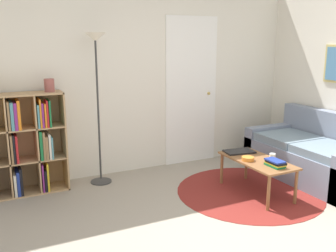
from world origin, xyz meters
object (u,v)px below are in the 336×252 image
object	(u,v)px
bowl	(248,159)
vase_on_shelf	(49,85)
coffee_table	(257,163)
cup	(272,157)
couch	(315,156)
laptop	(239,152)
floor_lamp	(96,66)
bookshelf	(18,144)

from	to	relation	value
bowl	vase_on_shelf	world-z (taller)	vase_on_shelf
coffee_table	cup	world-z (taller)	cup
couch	laptop	xyz separation A→B (m)	(-1.05, 0.23, 0.14)
floor_lamp	laptop	world-z (taller)	floor_lamp
bowl	vase_on_shelf	xyz separation A→B (m)	(-1.95, 1.20, 0.81)
couch	vase_on_shelf	xyz separation A→B (m)	(-3.10, 1.12, 0.97)
floor_lamp	coffee_table	xyz separation A→B (m)	(1.53, -1.14, -1.10)
bookshelf	laptop	world-z (taller)	bookshelf
couch	vase_on_shelf	bearing A→B (deg)	160.19
bookshelf	coffee_table	distance (m)	2.75
floor_lamp	vase_on_shelf	size ratio (longest dim) A/B	12.22
bowl	vase_on_shelf	size ratio (longest dim) A/B	0.94
coffee_table	couch	bearing A→B (deg)	5.37
bowl	cup	world-z (taller)	cup
bookshelf	coffee_table	world-z (taller)	bookshelf
couch	coffee_table	world-z (taller)	couch
couch	coffee_table	bearing A→B (deg)	-174.63
couch	coffee_table	xyz separation A→B (m)	(-1.03, -0.10, 0.08)
bookshelf	floor_lamp	size ratio (longest dim) A/B	0.64
bowl	cup	distance (m)	0.28
bookshelf	bowl	world-z (taller)	bookshelf
bookshelf	coffee_table	xyz separation A→B (m)	(2.45, -1.22, -0.23)
bookshelf	vase_on_shelf	world-z (taller)	vase_on_shelf
bowl	cup	size ratio (longest dim) A/B	1.85
cup	floor_lamp	bearing A→B (deg)	143.50
bookshelf	bowl	bearing A→B (deg)	-27.25
vase_on_shelf	bookshelf	bearing A→B (deg)	179.50
coffee_table	bowl	world-z (taller)	bowl
coffee_table	vase_on_shelf	bearing A→B (deg)	149.59
bookshelf	couch	bearing A→B (deg)	-17.81
bowl	cup	bearing A→B (deg)	-21.88
floor_lamp	cup	xyz separation A→B (m)	(1.67, -1.23, -1.01)
laptop	cup	xyz separation A→B (m)	(0.15, -0.42, 0.03)
floor_lamp	cup	world-z (taller)	floor_lamp
cup	bowl	bearing A→B (deg)	158.12
bowl	bookshelf	bearing A→B (deg)	152.75
bookshelf	couch	size ratio (longest dim) A/B	0.71
bookshelf	laptop	xyz separation A→B (m)	(2.44, -0.89, -0.17)
coffee_table	cup	bearing A→B (deg)	-32.47
bookshelf	floor_lamp	xyz separation A→B (m)	(0.93, -0.07, 0.87)
laptop	vase_on_shelf	xyz separation A→B (m)	(-2.06, 0.89, 0.83)
floor_lamp	couch	size ratio (longest dim) A/B	1.11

